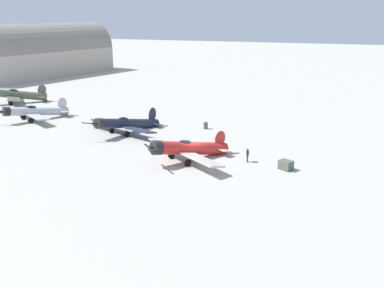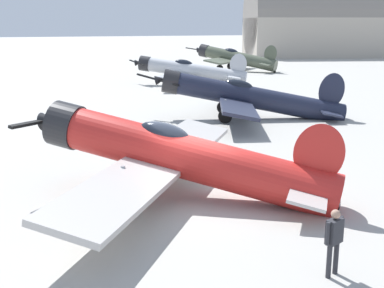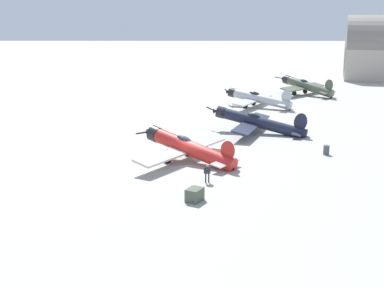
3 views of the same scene
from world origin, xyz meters
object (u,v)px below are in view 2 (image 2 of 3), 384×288
at_px(airplane_foreground, 177,156).
at_px(airplane_far_line, 188,70).
at_px(ground_crew_mechanic, 334,236).
at_px(airplane_mid_apron, 247,97).
at_px(airplane_outer_stand, 234,58).

distance_m(airplane_foreground, airplane_far_line, 30.11).
relative_size(airplane_foreground, ground_crew_mechanic, 7.04).
xyz_separation_m(airplane_foreground, airplane_mid_apron, (11.89, -8.05, -0.09)).
bearing_deg(airplane_far_line, airplane_foreground, 100.70).
height_order(airplane_mid_apron, airplane_outer_stand, airplane_outer_stand).
height_order(airplane_foreground, airplane_far_line, airplane_far_line).
xyz_separation_m(airplane_mid_apron, airplane_outer_stand, (28.08, -11.39, 0.29)).
height_order(airplane_far_line, airplane_outer_stand, airplane_outer_stand).
bearing_deg(airplane_far_line, airplane_outer_stand, -99.75).
distance_m(airplane_mid_apron, airplane_far_line, 16.65).
xyz_separation_m(airplane_far_line, airplane_outer_stand, (11.53, -9.55, 0.22)).
height_order(airplane_outer_stand, ground_crew_mechanic, airplane_outer_stand).
bearing_deg(airplane_mid_apron, airplane_far_line, -76.06).
distance_m(airplane_foreground, ground_crew_mechanic, 6.50).
distance_m(airplane_foreground, airplane_outer_stand, 44.44).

